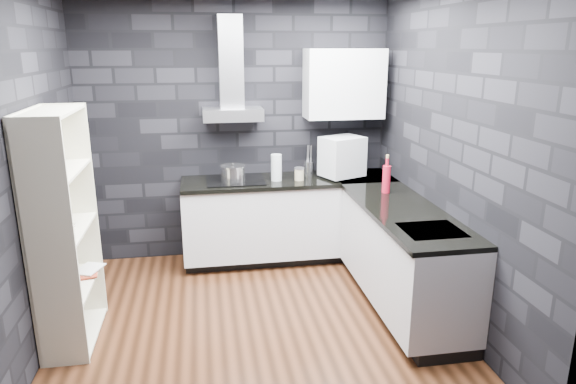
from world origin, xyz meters
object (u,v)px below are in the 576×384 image
object	(u,v)px
utensil_crock	(309,168)
appliance_garage	(342,156)
fruit_bowl	(61,229)
pot	(233,174)
storage_jar	(299,175)
red_bottle	(386,179)
bookshelf	(64,230)
glass_vase	(276,168)

from	to	relation	value
utensil_crock	appliance_garage	xyz separation A→B (m)	(0.31, -0.18, 0.15)
appliance_garage	fruit_bowl	bearing A→B (deg)	-175.96
pot	storage_jar	bearing A→B (deg)	-3.81
pot	red_bottle	bearing A→B (deg)	-24.56
storage_jar	fruit_bowl	size ratio (longest dim) A/B	0.60
utensil_crock	fruit_bowl	bearing A→B (deg)	-146.20
pot	storage_jar	distance (m)	0.67
pot	storage_jar	xyz separation A→B (m)	(0.67, -0.04, -0.03)
utensil_crock	bookshelf	bearing A→B (deg)	-147.61
storage_jar	fruit_bowl	xyz separation A→B (m)	(-2.02, -1.24, -0.02)
glass_vase	pot	bearing A→B (deg)	177.92
utensil_crock	red_bottle	bearing A→B (deg)	-54.45
glass_vase	utensil_crock	xyz separation A→B (m)	(0.38, 0.18, -0.06)
glass_vase	storage_jar	distance (m)	0.25
storage_jar	bookshelf	xyz separation A→B (m)	(-2.02, -1.16, -0.06)
pot	glass_vase	distance (m)	0.44
storage_jar	appliance_garage	bearing A→B (deg)	3.90
pot	appliance_garage	distance (m)	1.14
appliance_garage	red_bottle	world-z (taller)	appliance_garage
pot	appliance_garage	size ratio (longest dim) A/B	0.60
storage_jar	bookshelf	world-z (taller)	bookshelf
pot	utensil_crock	xyz separation A→B (m)	(0.82, 0.17, -0.01)
red_bottle	bookshelf	size ratio (longest dim) A/B	0.14
storage_jar	fruit_bowl	world-z (taller)	storage_jar
glass_vase	storage_jar	world-z (taller)	glass_vase
pot	bookshelf	size ratio (longest dim) A/B	0.13
red_bottle	fruit_bowl	xyz separation A→B (m)	(-2.73, -0.65, -0.09)
utensil_crock	red_bottle	size ratio (longest dim) A/B	0.56
bookshelf	fruit_bowl	distance (m)	0.08
appliance_garage	bookshelf	size ratio (longest dim) A/B	0.23
storage_jar	glass_vase	bearing A→B (deg)	172.94
utensil_crock	bookshelf	xyz separation A→B (m)	(-2.16, -1.37, -0.07)
pot	red_bottle	size ratio (longest dim) A/B	0.95
appliance_garage	storage_jar	bearing A→B (deg)	160.82
storage_jar	utensil_crock	xyz separation A→B (m)	(0.14, 0.21, 0.01)
storage_jar	utensil_crock	distance (m)	0.25
pot	storage_jar	world-z (taller)	pot
utensil_crock	appliance_garage	bearing A→B (deg)	-29.75
storage_jar	fruit_bowl	distance (m)	2.36
appliance_garage	bookshelf	distance (m)	2.75
appliance_garage	fruit_bowl	xyz separation A→B (m)	(-2.47, -1.27, -0.19)
pot	utensil_crock	world-z (taller)	pot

